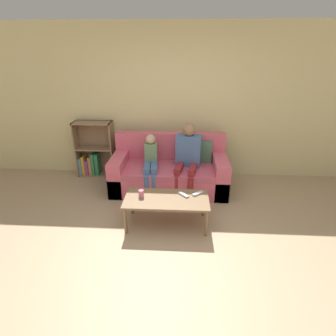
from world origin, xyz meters
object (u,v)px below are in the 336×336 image
(cup_near, at_px, (141,194))
(couch, at_px, (170,172))
(person_adult, at_px, (188,154))
(person_child, at_px, (151,162))
(tv_remote_0, at_px, (198,194))
(tv_remote_1, at_px, (183,195))
(bookshelf, at_px, (94,154))
(coffee_table, at_px, (167,201))

(cup_near, bearing_deg, couch, 72.71)
(person_adult, distance_m, person_child, 0.60)
(tv_remote_0, bearing_deg, couch, 163.59)
(couch, distance_m, person_adult, 0.47)
(cup_near, bearing_deg, person_child, 88.47)
(cup_near, distance_m, tv_remote_1, 0.56)
(bookshelf, height_order, cup_near, bookshelf)
(couch, relative_size, person_child, 2.01)
(cup_near, xyz_separation_m, tv_remote_1, (0.55, 0.07, -0.04))
(cup_near, bearing_deg, tv_remote_1, 7.19)
(person_adult, xyz_separation_m, tv_remote_0, (0.13, -0.84, -0.24))
(person_adult, distance_m, tv_remote_1, 0.92)
(couch, xyz_separation_m, cup_near, (-0.32, -1.04, 0.15))
(person_child, bearing_deg, tv_remote_0, -51.72)
(tv_remote_0, xyz_separation_m, tv_remote_1, (-0.19, -0.04, 0.00))
(couch, height_order, coffee_table, couch)
(cup_near, distance_m, tv_remote_0, 0.75)
(couch, relative_size, coffee_table, 1.71)
(cup_near, relative_size, tv_remote_0, 0.61)
(coffee_table, xyz_separation_m, person_adult, (0.28, 0.97, 0.29))
(person_child, xyz_separation_m, tv_remote_0, (0.72, -0.78, -0.12))
(coffee_table, bearing_deg, person_adult, 73.92)
(bookshelf, distance_m, person_child, 1.29)
(person_child, distance_m, tv_remote_0, 1.07)
(coffee_table, height_order, tv_remote_1, tv_remote_1)
(bookshelf, xyz_separation_m, person_child, (1.13, -0.61, 0.12))
(couch, xyz_separation_m, coffee_table, (0.01, -1.06, 0.07))
(bookshelf, distance_m, tv_remote_1, 2.19)
(bookshelf, relative_size, person_adult, 0.90)
(coffee_table, bearing_deg, couch, 90.57)
(couch, distance_m, coffee_table, 1.06)
(bookshelf, relative_size, person_child, 1.08)
(person_adult, xyz_separation_m, cup_near, (-0.61, -0.95, -0.20))
(person_child, distance_m, tv_remote_1, 0.98)
(tv_remote_1, bearing_deg, person_child, 80.10)
(person_child, xyz_separation_m, cup_near, (-0.02, -0.89, -0.08))
(bookshelf, distance_m, tv_remote_0, 2.32)
(person_child, bearing_deg, person_adult, 1.41)
(couch, xyz_separation_m, bookshelf, (-1.43, 0.46, 0.11))
(person_adult, bearing_deg, cup_near, -113.69)
(person_adult, bearing_deg, coffee_table, -96.98)
(person_adult, height_order, tv_remote_1, person_adult)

